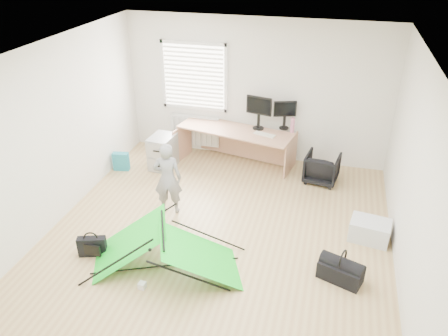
% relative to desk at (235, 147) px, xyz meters
% --- Properties ---
extents(ground, '(5.50, 5.50, 0.00)m').
position_rel_desk_xyz_m(ground, '(0.28, -2.27, -0.37)').
color(ground, tan).
rests_on(ground, ground).
extents(back_wall, '(5.00, 0.02, 2.70)m').
position_rel_desk_xyz_m(back_wall, '(0.28, 0.48, 0.98)').
color(back_wall, silver).
rests_on(back_wall, ground).
extents(window, '(1.20, 0.06, 1.20)m').
position_rel_desk_xyz_m(window, '(-0.92, 0.44, 1.18)').
color(window, silver).
rests_on(window, back_wall).
extents(radiator, '(1.00, 0.12, 0.60)m').
position_rel_desk_xyz_m(radiator, '(-0.92, 0.40, 0.08)').
color(radiator, silver).
rests_on(radiator, back_wall).
extents(desk, '(2.25, 1.10, 0.73)m').
position_rel_desk_xyz_m(desk, '(0.00, 0.00, 0.00)').
color(desk, tan).
rests_on(desk, ground).
extents(filing_cabinet, '(0.45, 0.58, 0.64)m').
position_rel_desk_xyz_m(filing_cabinet, '(-1.30, -0.44, -0.05)').
color(filing_cabinet, '#A2A3A7').
rests_on(filing_cabinet, ground).
extents(monitor_left, '(0.50, 0.21, 0.46)m').
position_rel_desk_xyz_m(monitor_left, '(0.41, 0.16, 0.60)').
color(monitor_left, black).
rests_on(monitor_left, desk).
extents(monitor_right, '(0.42, 0.22, 0.40)m').
position_rel_desk_xyz_m(monitor_right, '(0.87, 0.30, 0.57)').
color(monitor_right, black).
rests_on(monitor_right, desk).
extents(keyboard, '(0.42, 0.24, 0.02)m').
position_rel_desk_xyz_m(keyboard, '(0.57, -0.09, 0.38)').
color(keyboard, beige).
rests_on(keyboard, desk).
extents(thermos, '(0.10, 0.10, 0.28)m').
position_rel_desk_xyz_m(thermos, '(1.04, 0.16, 0.51)').
color(thermos, '#BB6987').
rests_on(thermos, desk).
extents(office_chair, '(0.65, 0.66, 0.53)m').
position_rel_desk_xyz_m(office_chair, '(1.65, -0.21, -0.10)').
color(office_chair, black).
rests_on(office_chair, ground).
extents(person, '(0.50, 0.38, 1.21)m').
position_rel_desk_xyz_m(person, '(-0.64, -1.82, 0.24)').
color(person, gray).
rests_on(person, ground).
extents(kite, '(2.18, 1.60, 0.62)m').
position_rel_desk_xyz_m(kite, '(-0.22, -3.09, -0.06)').
color(kite, '#15E127').
rests_on(kite, ground).
extents(storage_crate, '(0.61, 0.47, 0.31)m').
position_rel_desk_xyz_m(storage_crate, '(2.45, -1.76, -0.21)').
color(storage_crate, silver).
rests_on(storage_crate, ground).
extents(tote_bag, '(0.31, 0.18, 0.35)m').
position_rel_desk_xyz_m(tote_bag, '(-2.03, -0.75, -0.19)').
color(tote_bag, teal).
rests_on(tote_bag, ground).
extents(laptop_bag, '(0.40, 0.23, 0.29)m').
position_rel_desk_xyz_m(laptop_bag, '(-1.29, -3.11, -0.22)').
color(laptop_bag, black).
rests_on(laptop_bag, ground).
extents(white_box, '(0.10, 0.10, 0.09)m').
position_rel_desk_xyz_m(white_box, '(-0.36, -3.54, -0.32)').
color(white_box, silver).
rests_on(white_box, ground).
extents(duffel_bag, '(0.62, 0.46, 0.24)m').
position_rel_desk_xyz_m(duffel_bag, '(2.07, -2.73, -0.25)').
color(duffel_bag, black).
rests_on(duffel_bag, ground).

